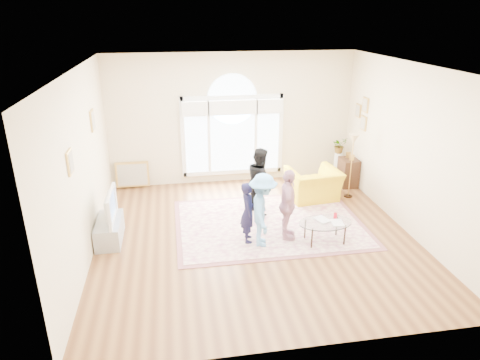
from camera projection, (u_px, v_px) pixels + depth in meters
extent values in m
plane|color=#57331B|center=(255.00, 236.00, 8.29)|extent=(6.00, 6.00, 0.00)
plane|color=beige|center=(232.00, 119.00, 10.45)|extent=(6.00, 0.00, 6.00)
plane|color=beige|center=(307.00, 240.00, 4.95)|extent=(6.00, 0.00, 6.00)
plane|color=beige|center=(83.00, 167.00, 7.25)|extent=(0.00, 6.00, 6.00)
plane|color=beige|center=(410.00, 150.00, 8.15)|extent=(0.00, 6.00, 6.00)
plane|color=white|center=(258.00, 67.00, 7.11)|extent=(6.00, 6.00, 0.00)
cube|color=white|center=(233.00, 172.00, 10.91)|extent=(2.50, 0.08, 0.10)
cube|color=white|center=(232.00, 97.00, 10.21)|extent=(2.50, 0.08, 0.10)
cube|color=white|center=(183.00, 138.00, 10.38)|extent=(0.10, 0.08, 2.00)
cube|color=white|center=(280.00, 133.00, 10.75)|extent=(0.10, 0.08, 2.00)
cube|color=#C6E2FF|center=(196.00, 137.00, 10.43)|extent=(0.55, 0.02, 1.80)
cube|color=#C6E2FF|center=(268.00, 134.00, 10.70)|extent=(0.55, 0.02, 1.80)
cube|color=#C6E2FF|center=(232.00, 136.00, 10.56)|extent=(1.10, 0.02, 1.80)
cylinder|color=#C6E2FF|center=(232.00, 99.00, 10.23)|extent=(1.20, 0.02, 1.20)
cube|color=white|center=(209.00, 137.00, 10.47)|extent=(0.07, 0.04, 1.80)
cube|color=white|center=(256.00, 135.00, 10.64)|extent=(0.07, 0.04, 1.80)
cube|color=white|center=(195.00, 109.00, 10.09)|extent=(0.65, 0.12, 0.35)
cube|color=white|center=(233.00, 107.00, 10.23)|extent=(1.20, 0.12, 0.35)
cube|color=white|center=(269.00, 106.00, 10.36)|extent=(0.65, 0.12, 0.35)
cube|color=tan|center=(92.00, 120.00, 8.26)|extent=(0.03, 0.34, 0.40)
cube|color=#ADA38E|center=(93.00, 120.00, 8.26)|extent=(0.01, 0.28, 0.34)
cube|color=tan|center=(70.00, 162.00, 6.28)|extent=(0.03, 0.30, 0.36)
cube|color=#ADA38E|center=(71.00, 162.00, 6.28)|extent=(0.01, 0.24, 0.30)
cube|color=tan|center=(366.00, 105.00, 9.87)|extent=(0.03, 0.28, 0.34)
cube|color=#ADA38E|center=(365.00, 105.00, 9.86)|extent=(0.01, 0.22, 0.28)
cube|color=tan|center=(364.00, 123.00, 10.02)|extent=(0.03, 0.28, 0.34)
cube|color=#ADA38E|center=(363.00, 123.00, 10.02)|extent=(0.01, 0.22, 0.28)
cube|color=tan|center=(358.00, 111.00, 10.26)|extent=(0.03, 0.26, 0.32)
cube|color=#ADA38E|center=(358.00, 111.00, 10.26)|extent=(0.01, 0.20, 0.26)
cube|color=beige|center=(269.00, 223.00, 8.77)|extent=(3.60, 2.60, 0.02)
cube|color=#854E52|center=(269.00, 223.00, 8.78)|extent=(3.80, 2.80, 0.01)
cube|color=#93979C|center=(110.00, 230.00, 8.07)|extent=(0.45, 1.00, 0.42)
imported|color=black|center=(106.00, 207.00, 7.89)|extent=(0.13, 0.99, 0.57)
cube|color=#4F81D1|center=(112.00, 206.00, 7.91)|extent=(0.02, 0.81, 0.46)
ellipsoid|color=silver|center=(325.00, 223.00, 7.93)|extent=(1.03, 0.68, 0.02)
cylinder|color=black|center=(337.00, 227.00, 8.23)|extent=(0.03, 0.03, 0.40)
cylinder|color=black|center=(305.00, 230.00, 8.11)|extent=(0.03, 0.03, 0.40)
cylinder|color=black|center=(345.00, 236.00, 7.90)|extent=(0.03, 0.03, 0.40)
cylinder|color=black|center=(312.00, 239.00, 7.78)|extent=(0.03, 0.03, 0.40)
imported|color=#B2A58C|center=(318.00, 221.00, 7.94)|extent=(0.31, 0.35, 0.03)
imported|color=#B2A58C|center=(332.00, 223.00, 7.87)|extent=(0.25, 0.32, 0.02)
cylinder|color=red|center=(335.00, 216.00, 8.03)|extent=(0.07, 0.07, 0.12)
imported|color=yellow|center=(313.00, 185.00, 9.80)|extent=(1.22, 1.10, 0.72)
cube|color=black|center=(348.00, 172.00, 10.58)|extent=(0.40, 0.50, 0.70)
cylinder|color=black|center=(348.00, 196.00, 10.07)|extent=(0.20, 0.20, 0.02)
cylinder|color=tan|center=(351.00, 169.00, 9.83)|extent=(0.02, 0.02, 1.35)
cone|color=#CCB284|center=(354.00, 139.00, 9.56)|extent=(0.30, 0.30, 0.22)
cylinder|color=white|center=(338.00, 166.00, 11.03)|extent=(0.20, 0.20, 0.70)
imported|color=#33722D|center=(339.00, 145.00, 10.83)|extent=(0.44, 0.41, 0.40)
cube|color=tan|center=(134.00, 188.00, 10.58)|extent=(0.80, 0.14, 0.62)
imported|color=#171635|center=(248.00, 212.00, 7.90)|extent=(0.31, 0.44, 1.17)
imported|color=black|center=(260.00, 180.00, 9.04)|extent=(0.55, 0.70, 1.42)
imported|color=#CD91A6|center=(288.00, 205.00, 7.96)|extent=(0.51, 0.86, 1.38)
imported|color=#65A8E9|center=(263.00, 210.00, 7.73)|extent=(0.66, 0.97, 1.38)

